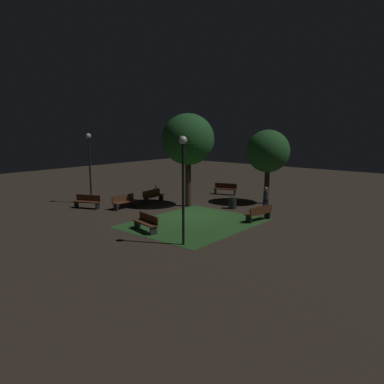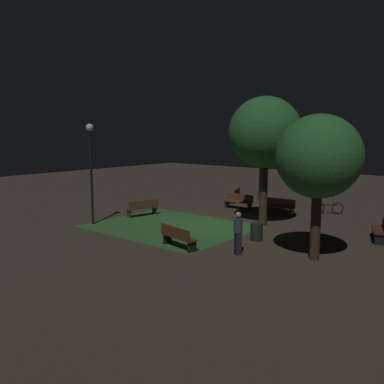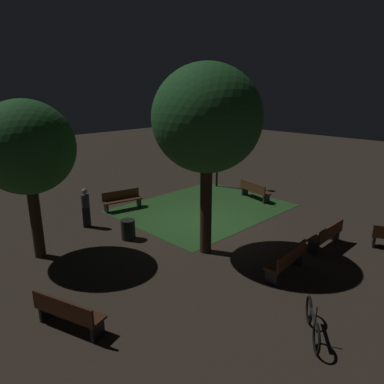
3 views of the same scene
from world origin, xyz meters
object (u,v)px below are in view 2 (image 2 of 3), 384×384
object	(u,v)px
bench_near_trees	(143,207)
lamp_post_plaza_west	(260,151)
pedestrian	(238,232)
bench_path_side	(239,201)
bench_lawn_edge	(381,229)
tree_right_canopy	(265,133)
bench_corner	(235,195)
lamp_post_plaza_east	(91,157)
tree_back_right	(319,157)
bicycle	(328,208)
trash_bin	(256,232)
bench_back_row	(178,236)
bench_by_lamp	(279,206)

from	to	relation	value
bench_near_trees	lamp_post_plaza_west	distance (m)	9.00
bench_near_trees	pedestrian	distance (m)	8.25
bench_path_side	bench_near_trees	bearing A→B (deg)	61.01
bench_lawn_edge	tree_right_canopy	xyz separation A→B (m)	(5.29, 0.59, 4.00)
bench_corner	bench_near_trees	world-z (taller)	same
bench_lawn_edge	bench_near_trees	bearing A→B (deg)	14.40
lamp_post_plaza_west	lamp_post_plaza_east	size ratio (longest dim) A/B	0.99
bench_path_side	bench_corner	distance (m)	2.46
tree_right_canopy	lamp_post_plaza_east	size ratio (longest dim) A/B	1.26
bench_path_side	tree_right_canopy	xyz separation A→B (m)	(-3.23, 2.79, 4.00)
tree_right_canopy	lamp_post_plaza_west	bearing A→B (deg)	-58.26
bench_near_trees	lamp_post_plaza_west	bearing A→B (deg)	-106.49
tree_back_right	bench_lawn_edge	bearing A→B (deg)	-104.47
bench_lawn_edge	bench_near_trees	world-z (taller)	same
tree_back_right	lamp_post_plaza_west	world-z (taller)	tree_back_right
bench_corner	lamp_post_plaza_west	distance (m)	3.25
lamp_post_plaza_east	bicycle	distance (m)	13.09
tree_back_right	lamp_post_plaza_east	size ratio (longest dim) A/B	1.04
bench_path_side	trash_bin	xyz separation A→B (m)	(-4.50, 5.54, -0.11)
tree_back_right	bench_path_side	bearing A→B (deg)	-41.00
bench_path_side	bicycle	distance (m)	5.05
bench_lawn_edge	pedestrian	bearing A→B (deg)	57.36
pedestrian	bench_corner	bearing A→B (deg)	-55.82
bench_path_side	trash_bin	size ratio (longest dim) A/B	2.41
tree_back_right	tree_right_canopy	size ratio (longest dim) A/B	0.83
bench_corner	tree_back_right	distance (m)	12.66
bench_near_trees	tree_right_canopy	xyz separation A→B (m)	(-6.07, -2.32, 4.00)
bench_back_row	tree_right_canopy	size ratio (longest dim) A/B	0.30
bicycle	bench_lawn_edge	bearing A→B (deg)	133.15
bench_path_side	lamp_post_plaza_west	bearing A→B (deg)	-82.48
lamp_post_plaza_west	bicycle	distance (m)	6.01
tree_right_canopy	lamp_post_plaza_west	distance (m)	7.02
tree_back_right	trash_bin	distance (m)	4.48
bench_path_side	lamp_post_plaza_east	size ratio (longest dim) A/B	0.37
bicycle	pedestrian	distance (m)	9.61
bench_back_row	bench_corner	bearing A→B (deg)	-67.73
tree_back_right	bench_near_trees	bearing A→B (deg)	-7.41
bench_by_lamp	bench_near_trees	bearing A→B (deg)	43.14
tree_right_canopy	lamp_post_plaza_west	size ratio (longest dim) A/B	1.27
bench_by_lamp	tree_right_canopy	world-z (taller)	tree_right_canopy
tree_right_canopy	bench_near_trees	bearing A→B (deg)	20.96
bicycle	trash_bin	bearing A→B (deg)	88.56
bench_corner	tree_back_right	world-z (taller)	tree_back_right
bench_lawn_edge	tree_back_right	distance (m)	5.41
bench_path_side	tree_back_right	size ratio (longest dim) A/B	0.35
bench_by_lamp	trash_bin	xyz separation A→B (m)	(-1.88, 5.54, -0.11)
bench_back_row	bench_corner	xyz separation A→B (m)	(4.28, -10.45, 0.00)
bench_near_trees	tree_right_canopy	world-z (taller)	tree_right_canopy
bench_by_lamp	trash_bin	bearing A→B (deg)	108.70
tree_back_right	trash_bin	xyz separation A→B (m)	(2.92, -0.91, -3.27)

